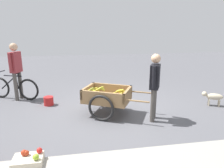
{
  "coord_description": "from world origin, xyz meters",
  "views": [
    {
      "loc": [
        0.95,
        5.08,
        2.11
      ],
      "look_at": [
        0.1,
        0.08,
        0.75
      ],
      "focal_mm": 33.3,
      "sensor_mm": 36.0,
      "label": 1
    }
  ],
  "objects": [
    {
      "name": "bicycle",
      "position": [
        2.88,
        -1.43,
        0.35
      ],
      "size": [
        1.56,
        0.74,
        0.85
      ],
      "color": "black",
      "rests_on": "ground"
    },
    {
      "name": "ground_plane",
      "position": [
        0.0,
        0.0,
        0.0
      ],
      "size": [
        24.0,
        24.0,
        0.0
      ],
      "primitive_type": "plane",
      "color": "#56565B"
    },
    {
      "name": "apple_crate",
      "position": [
        1.74,
        2.16,
        0.12
      ],
      "size": [
        0.44,
        0.32,
        0.31
      ],
      "color": "beige",
      "rests_on": "ground"
    },
    {
      "name": "vendor_person",
      "position": [
        -0.78,
        0.73,
        0.94
      ],
      "size": [
        0.33,
        0.52,
        1.57
      ],
      "color": "#4C4742",
      "rests_on": "ground"
    },
    {
      "name": "dog",
      "position": [
        -2.76,
        0.13,
        0.27
      ],
      "size": [
        0.62,
        0.36,
        0.4
      ],
      "color": "beige",
      "rests_on": "ground"
    },
    {
      "name": "plastic_bucket",
      "position": [
        1.79,
        -0.7,
        0.12
      ],
      "size": [
        0.27,
        0.27,
        0.24
      ],
      "primitive_type": "cylinder",
      "color": "#B21E1E",
      "rests_on": "ground"
    },
    {
      "name": "fruit_cart",
      "position": [
        0.24,
        0.21,
        0.44
      ],
      "size": [
        1.81,
        1.43,
        0.73
      ],
      "color": "#937047",
      "rests_on": "ground"
    },
    {
      "name": "cyclist_person",
      "position": [
        2.74,
        -1.38,
        1.03
      ],
      "size": [
        0.32,
        0.53,
        1.71
      ],
      "color": "#4C4742",
      "rests_on": "ground"
    }
  ]
}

